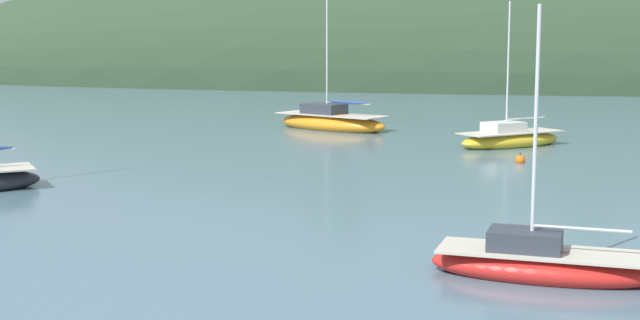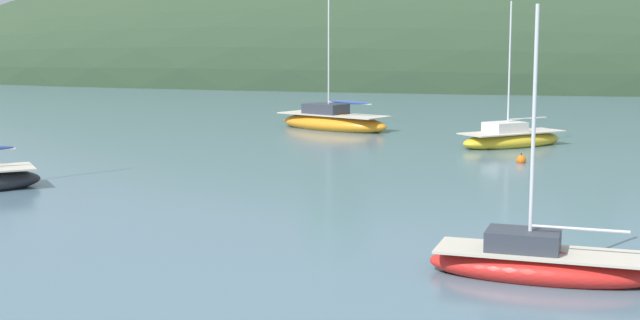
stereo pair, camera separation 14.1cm
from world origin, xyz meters
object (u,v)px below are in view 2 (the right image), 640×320
at_px(sailboat_grey_yawl, 539,264).
at_px(sailboat_teal_outer, 333,122).
at_px(sailboat_black_sloop, 511,139).
at_px(mooring_buoy_outer, 521,160).

bearing_deg(sailboat_grey_yawl, sailboat_teal_outer, 110.90).
bearing_deg(sailboat_black_sloop, sailboat_teal_outer, 150.46).
xyz_separation_m(sailboat_teal_outer, sailboat_grey_yawl, (11.91, -31.18, -0.13)).
height_order(sailboat_black_sloop, mooring_buoy_outer, sailboat_black_sloop).
bearing_deg(sailboat_grey_yawl, sailboat_black_sloop, 92.94).
bearing_deg(sailboat_teal_outer, sailboat_black_sloop, -29.54).
relative_size(sailboat_grey_yawl, mooring_buoy_outer, 11.87).
bearing_deg(mooring_buoy_outer, sailboat_teal_outer, 133.04).
height_order(sailboat_grey_yawl, mooring_buoy_outer, sailboat_grey_yawl).
distance_m(sailboat_teal_outer, sailboat_black_sloop, 12.20).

